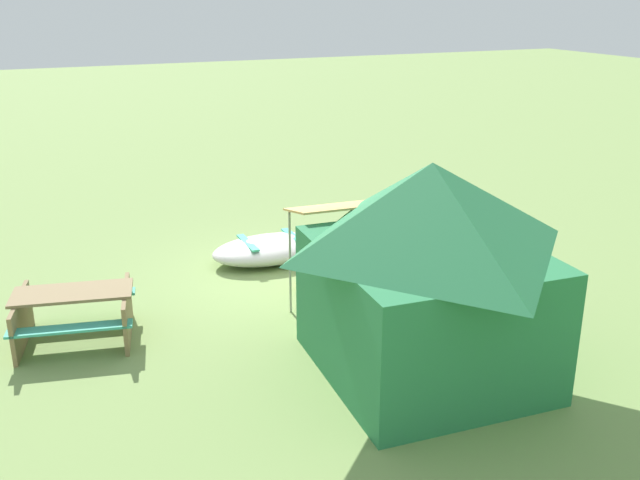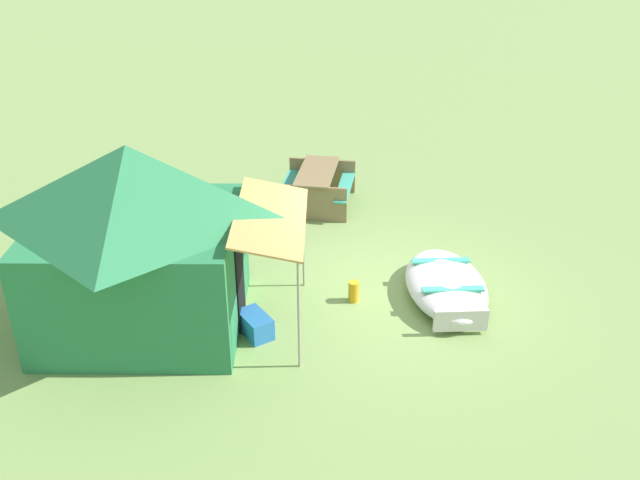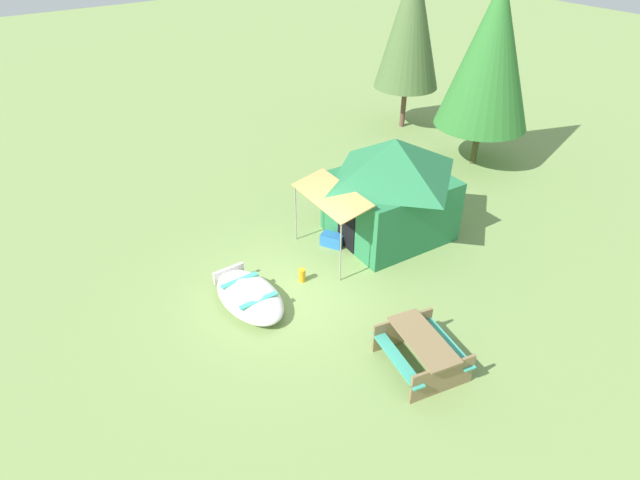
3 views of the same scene
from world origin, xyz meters
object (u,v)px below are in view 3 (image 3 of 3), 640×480
(beached_rowboat, at_px, (249,296))
(pine_tree_back_left, at_px, (411,23))
(canvas_cabin_tent, at_px, (391,187))
(pine_tree_back_right, at_px, (491,54))
(cooler_box, at_px, (332,240))
(fuel_can, at_px, (302,275))
(picnic_table, at_px, (422,349))

(beached_rowboat, height_order, pine_tree_back_left, pine_tree_back_left)
(canvas_cabin_tent, distance_m, pine_tree_back_right, 6.24)
(cooler_box, xyz_separation_m, fuel_can, (0.85, -1.55, 0.01))
(cooler_box, height_order, pine_tree_back_left, pine_tree_back_left)
(canvas_cabin_tent, bearing_deg, beached_rowboat, -84.59)
(canvas_cabin_tent, relative_size, pine_tree_back_right, 0.67)
(canvas_cabin_tent, bearing_deg, pine_tree_back_right, 107.44)
(canvas_cabin_tent, xyz_separation_m, pine_tree_back_right, (-1.74, 5.54, 2.31))
(beached_rowboat, xyz_separation_m, cooler_box, (-0.87, 3.05, -0.07))
(picnic_table, xyz_separation_m, pine_tree_back_right, (-5.91, 8.33, 3.32))
(pine_tree_back_left, bearing_deg, picnic_table, -40.94)
(canvas_cabin_tent, bearing_deg, pine_tree_back_left, 134.71)
(beached_rowboat, bearing_deg, pine_tree_back_left, 120.58)
(picnic_table, bearing_deg, fuel_can, -173.77)
(picnic_table, distance_m, fuel_can, 3.78)
(picnic_table, bearing_deg, canvas_cabin_tent, 146.20)
(canvas_cabin_tent, distance_m, pine_tree_back_left, 8.60)
(cooler_box, distance_m, pine_tree_back_right, 8.16)
(picnic_table, bearing_deg, beached_rowboat, -152.95)
(cooler_box, relative_size, fuel_can, 1.68)
(beached_rowboat, distance_m, pine_tree_back_right, 11.05)
(picnic_table, distance_m, pine_tree_back_left, 13.65)
(beached_rowboat, distance_m, pine_tree_back_left, 12.81)
(picnic_table, height_order, cooler_box, picnic_table)
(beached_rowboat, bearing_deg, cooler_box, 105.93)
(beached_rowboat, distance_m, canvas_cabin_tent, 4.88)
(fuel_can, bearing_deg, canvas_cabin_tent, 97.58)
(pine_tree_back_left, height_order, pine_tree_back_right, pine_tree_back_left)
(canvas_cabin_tent, bearing_deg, picnic_table, -33.80)
(canvas_cabin_tent, relative_size, picnic_table, 2.15)
(pine_tree_back_right, bearing_deg, beached_rowboat, -77.95)
(pine_tree_back_left, relative_size, pine_tree_back_right, 1.04)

